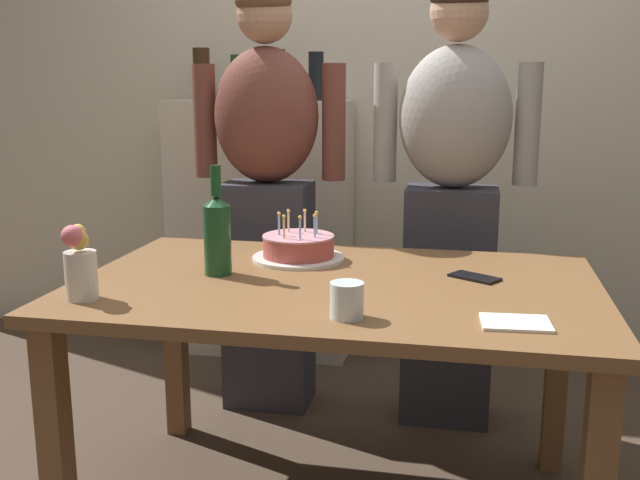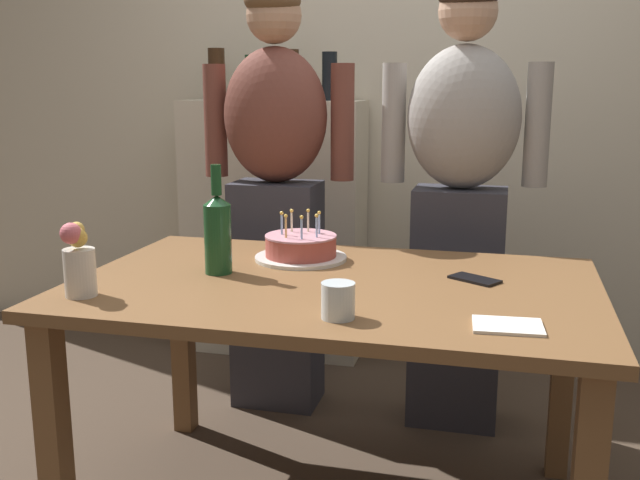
% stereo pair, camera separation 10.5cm
% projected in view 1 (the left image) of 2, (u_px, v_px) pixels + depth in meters
% --- Properties ---
extents(back_wall, '(5.20, 0.10, 2.60)m').
position_uv_depth(back_wall, '(395.00, 83.00, 3.50)').
color(back_wall, beige).
rests_on(back_wall, ground_plane).
extents(dining_table, '(1.50, 0.96, 0.74)m').
position_uv_depth(dining_table, '(336.00, 314.00, 2.15)').
color(dining_table, brown).
rests_on(dining_table, ground_plane).
extents(birthday_cake, '(0.30, 0.30, 0.16)m').
position_uv_depth(birthday_cake, '(298.00, 248.00, 2.38)').
color(birthday_cake, white).
rests_on(birthday_cake, dining_table).
extents(water_glass_near, '(0.08, 0.08, 0.09)m').
position_uv_depth(water_glass_near, '(347.00, 300.00, 1.79)').
color(water_glass_near, silver).
rests_on(water_glass_near, dining_table).
extents(wine_bottle, '(0.08, 0.08, 0.33)m').
position_uv_depth(wine_bottle, '(217.00, 233.00, 2.18)').
color(wine_bottle, '#194723').
rests_on(wine_bottle, dining_table).
extents(cell_phone, '(0.16, 0.14, 0.01)m').
position_uv_depth(cell_phone, '(475.00, 277.00, 2.16)').
color(cell_phone, black).
rests_on(cell_phone, dining_table).
extents(napkin_stack, '(0.17, 0.13, 0.01)m').
position_uv_depth(napkin_stack, '(516.00, 323.00, 1.75)').
color(napkin_stack, white).
rests_on(napkin_stack, dining_table).
extents(flower_vase, '(0.08, 0.09, 0.21)m').
position_uv_depth(flower_vase, '(79.00, 263.00, 1.93)').
color(flower_vase, silver).
rests_on(flower_vase, dining_table).
extents(person_man_bearded, '(0.61, 0.27, 1.66)m').
position_uv_depth(person_man_bearded, '(267.00, 194.00, 2.89)').
color(person_man_bearded, '#33333D').
rests_on(person_man_bearded, ground_plane).
extents(person_woman_cardigan, '(0.61, 0.27, 1.66)m').
position_uv_depth(person_woman_cardigan, '(452.00, 200.00, 2.75)').
color(person_woman_cardigan, '#33333D').
rests_on(person_woman_cardigan, ground_plane).
extents(shelf_cabinet, '(0.86, 0.30, 1.46)m').
position_uv_depth(shelf_cabinet, '(261.00, 227.00, 3.55)').
color(shelf_cabinet, beige).
rests_on(shelf_cabinet, ground_plane).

